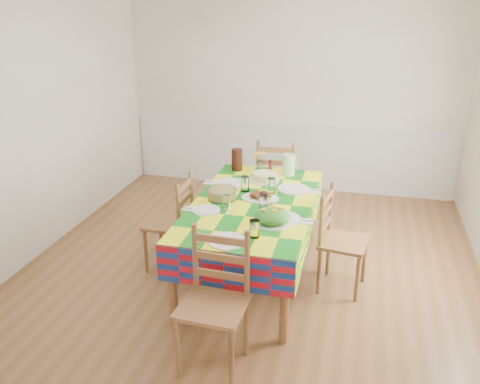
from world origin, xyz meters
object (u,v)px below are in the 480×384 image
dining_table (253,210)px  green_pitcher (289,165)px  chair_left (173,223)px  chair_right (339,241)px  tea_pitcher (237,160)px  chair_far (277,182)px  chair_near (215,303)px  meat_platter (260,196)px

dining_table → green_pitcher: 0.87m
chair_left → chair_right: (1.62, 0.01, -0.00)m
tea_pitcher → chair_far: (0.37, 0.43, -0.39)m
tea_pitcher → chair_near: bearing=-80.1°
green_pitcher → tea_pitcher: bearing=178.1°
dining_table → chair_far: chair_far is taller
meat_platter → green_pitcher: size_ratio=1.58×
chair_left → chair_right: chair_left is taller
meat_platter → tea_pitcher: 0.87m
chair_right → dining_table: bearing=99.0°
chair_right → chair_left: bearing=98.8°
chair_far → chair_left: size_ratio=1.09×
dining_table → chair_far: (0.00, 1.27, -0.18)m
chair_near → chair_left: bearing=125.5°
chair_near → green_pitcher: bearing=87.6°
tea_pitcher → meat_platter: bearing=-61.3°
chair_far → chair_near: bearing=86.8°
dining_table → meat_platter: bearing=58.3°
meat_platter → chair_right: size_ratio=0.36×
dining_table → chair_near: bearing=-89.9°
chair_near → chair_left: chair_near is taller
tea_pitcher → chair_left: 1.04m
dining_table → chair_near: size_ratio=1.94×
chair_near → chair_left: (-0.81, 1.27, -0.04)m
green_pitcher → chair_far: (-0.20, 0.45, -0.38)m
tea_pitcher → chair_far: 0.69m
meat_platter → chair_left: size_ratio=0.36×
tea_pitcher → chair_left: tea_pitcher is taller
dining_table → chair_far: 1.29m
dining_table → tea_pitcher: bearing=113.6°
chair_left → chair_right: size_ratio=1.00×
chair_left → chair_near: bearing=33.3°
meat_platter → chair_right: (0.76, -0.07, -0.34)m
meat_platter → chair_far: (-0.05, 1.19, -0.30)m
green_pitcher → chair_left: green_pitcher is taller
green_pitcher → chair_right: size_ratio=0.23×
tea_pitcher → chair_right: size_ratio=0.24×
dining_table → green_pitcher: bearing=76.2°
dining_table → chair_left: chair_left is taller
chair_near → chair_right: 1.51m
meat_platter → chair_near: chair_near is taller
chair_near → chair_right: size_ratio=1.08×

